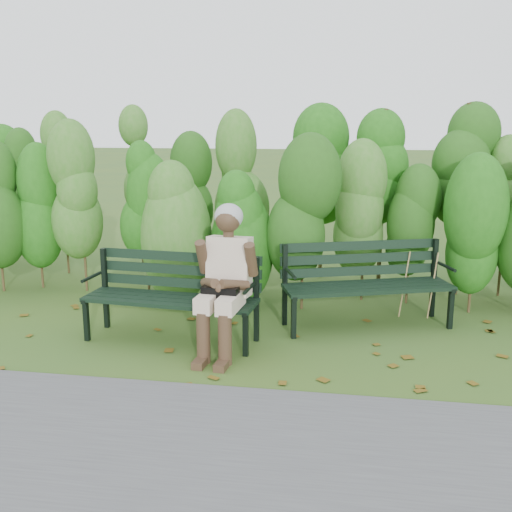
# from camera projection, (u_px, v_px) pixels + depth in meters

# --- Properties ---
(ground) EXTENTS (80.00, 80.00, 0.00)m
(ground) POSITION_uv_depth(u_px,v_px,m) (250.00, 344.00, 5.48)
(ground) COLOR #345823
(footpath) EXTENTS (60.00, 2.50, 0.01)m
(footpath) POSITION_uv_depth(u_px,v_px,m) (183.00, 483.00, 3.36)
(footpath) COLOR #474749
(footpath) RESTS_ON ground
(hedge_band) EXTENTS (11.04, 1.67, 2.42)m
(hedge_band) POSITION_uv_depth(u_px,v_px,m) (277.00, 186.00, 7.00)
(hedge_band) COLOR #47381E
(hedge_band) RESTS_ON ground
(leaf_litter) EXTENTS (5.76, 2.12, 0.01)m
(leaf_litter) POSITION_uv_depth(u_px,v_px,m) (222.00, 350.00, 5.34)
(leaf_litter) COLOR brown
(leaf_litter) RESTS_ON ground
(bench_left) EXTENTS (1.64, 0.66, 0.80)m
(bench_left) POSITION_uv_depth(u_px,v_px,m) (174.00, 290.00, 5.54)
(bench_left) COLOR black
(bench_left) RESTS_ON ground
(bench_right) EXTENTS (1.73, 1.04, 0.82)m
(bench_right) POSITION_uv_depth(u_px,v_px,m) (365.00, 277.00, 5.92)
(bench_right) COLOR black
(bench_right) RESTS_ON ground
(seated_woman) EXTENTS (0.55, 0.81, 1.30)m
(seated_woman) POSITION_uv_depth(u_px,v_px,m) (225.00, 272.00, 5.20)
(seated_woman) COLOR beige
(seated_woman) RESTS_ON ground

